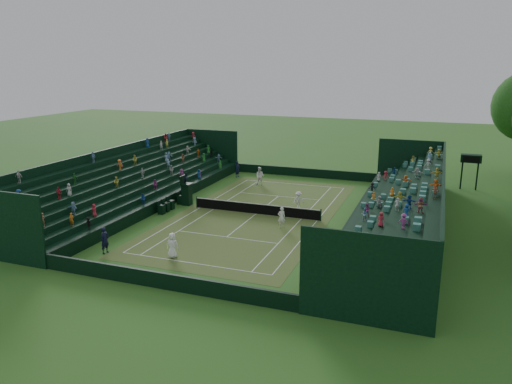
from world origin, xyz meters
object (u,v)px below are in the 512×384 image
at_px(umpire_chair, 187,191).
at_px(player_far_east, 299,200).
at_px(player_near_east, 282,217).
at_px(player_near_west, 172,245).
at_px(player_far_west, 260,176).
at_px(tennis_net, 256,208).

distance_m(umpire_chair, player_far_east, 10.41).
xyz_separation_m(player_near_east, player_far_east, (-0.14, 5.57, -0.04)).
bearing_deg(player_near_west, player_far_west, -96.09).
distance_m(player_near_east, player_far_east, 5.57).
height_order(player_near_west, player_far_east, player_near_west).
relative_size(tennis_net, player_far_west, 5.86).
distance_m(umpire_chair, player_near_west, 13.08).
bearing_deg(umpire_chair, player_far_east, 12.81).
distance_m(player_near_west, player_far_west, 21.67).
bearing_deg(player_far_east, player_far_west, 93.21).
relative_size(umpire_chair, player_near_east, 1.78).
xyz_separation_m(tennis_net, player_far_west, (-3.32, 10.18, 0.47)).
height_order(player_near_west, player_near_east, player_near_west).
height_order(tennis_net, player_far_west, player_far_west).
relative_size(player_far_west, player_far_east, 1.21).
height_order(umpire_chair, player_far_west, umpire_chair).
bearing_deg(player_far_west, player_far_east, -54.02).
bearing_deg(player_near_west, umpire_chair, -76.30).
bearing_deg(umpire_chair, tennis_net, -4.23).
relative_size(player_near_west, player_near_east, 1.02).
bearing_deg(tennis_net, player_far_west, 108.06).
xyz_separation_m(tennis_net, player_near_west, (-1.79, -11.43, 0.35)).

